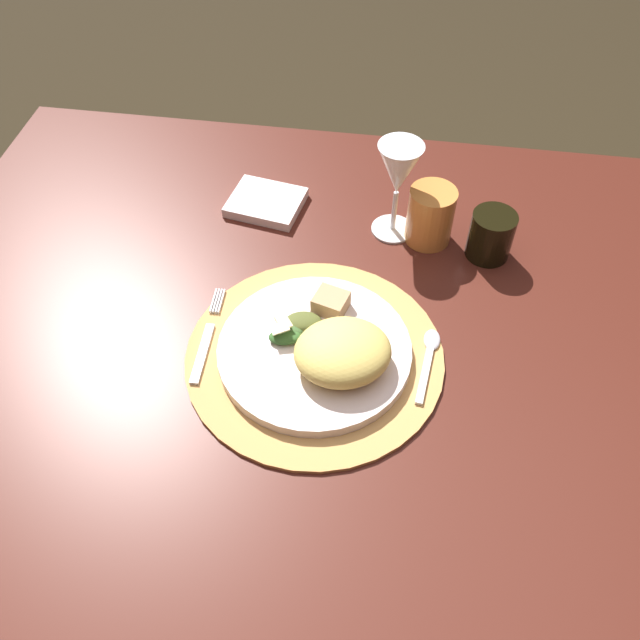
# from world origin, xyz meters

# --- Properties ---
(ground_plane) EXTENTS (6.00, 6.00, 0.00)m
(ground_plane) POSITION_xyz_m (0.00, 0.00, 0.00)
(ground_plane) COLOR black
(dining_table) EXTENTS (1.27, 0.95, 0.71)m
(dining_table) POSITION_xyz_m (0.00, 0.00, 0.60)
(dining_table) COLOR #4B1E15
(dining_table) RESTS_ON ground
(placemat) EXTENTS (0.35, 0.35, 0.01)m
(placemat) POSITION_xyz_m (-0.01, -0.05, 0.72)
(placemat) COLOR tan
(placemat) RESTS_ON dining_table
(dinner_plate) EXTENTS (0.26, 0.26, 0.02)m
(dinner_plate) POSITION_xyz_m (-0.01, -0.05, 0.73)
(dinner_plate) COLOR silver
(dinner_plate) RESTS_ON placemat
(pasta_serving) EXTENTS (0.16, 0.15, 0.05)m
(pasta_serving) POSITION_xyz_m (0.03, -0.08, 0.76)
(pasta_serving) COLOR #E7CB63
(pasta_serving) RESTS_ON dinner_plate
(salad_greens) EXTENTS (0.07, 0.07, 0.03)m
(salad_greens) POSITION_xyz_m (-0.04, -0.03, 0.74)
(salad_greens) COLOR #505826
(salad_greens) RESTS_ON dinner_plate
(bread_piece) EXTENTS (0.05, 0.05, 0.03)m
(bread_piece) POSITION_xyz_m (0.01, 0.02, 0.75)
(bread_piece) COLOR tan
(bread_piece) RESTS_ON dinner_plate
(fork) EXTENTS (0.02, 0.17, 0.00)m
(fork) POSITION_xyz_m (-0.16, -0.05, 0.72)
(fork) COLOR silver
(fork) RESTS_ON placemat
(spoon) EXTENTS (0.03, 0.13, 0.01)m
(spoon) POSITION_xyz_m (0.15, -0.03, 0.72)
(spoon) COLOR silver
(spoon) RESTS_ON placemat
(napkin) EXTENTS (0.13, 0.12, 0.02)m
(napkin) POSITION_xyz_m (-0.13, 0.25, 0.72)
(napkin) COLOR white
(napkin) RESTS_ON dining_table
(wine_glass) EXTENTS (0.07, 0.07, 0.16)m
(wine_glass) POSITION_xyz_m (0.08, 0.22, 0.83)
(wine_glass) COLOR silver
(wine_glass) RESTS_ON dining_table
(amber_tumbler) EXTENTS (0.07, 0.07, 0.09)m
(amber_tumbler) POSITION_xyz_m (0.14, 0.21, 0.76)
(amber_tumbler) COLOR #D4873E
(amber_tumbler) RESTS_ON dining_table
(dark_tumbler) EXTENTS (0.07, 0.07, 0.08)m
(dark_tumbler) POSITION_xyz_m (0.23, 0.19, 0.75)
(dark_tumbler) COLOR black
(dark_tumbler) RESTS_ON dining_table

